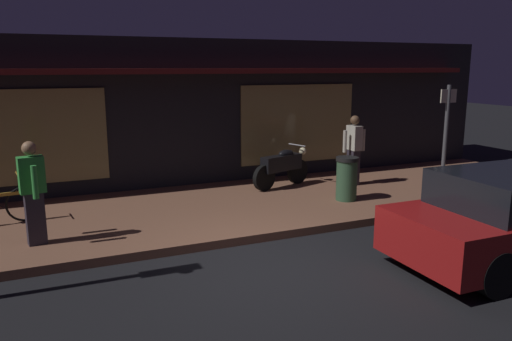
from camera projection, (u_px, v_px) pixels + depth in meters
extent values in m
plane|color=black|center=(266.00, 267.00, 7.48)|extent=(60.00, 60.00, 0.00)
cube|color=brown|center=(205.00, 210.00, 10.16)|extent=(18.00, 4.00, 0.15)
cube|color=black|center=(163.00, 112.00, 12.85)|extent=(18.00, 2.80, 3.60)
cube|color=olive|center=(28.00, 138.00, 10.39)|extent=(3.20, 0.04, 2.00)
cube|color=olive|center=(298.00, 124.00, 12.89)|extent=(3.20, 0.04, 2.00)
cube|color=#591919|center=(178.00, 71.00, 11.16)|extent=(16.20, 0.50, 0.12)
cylinder|color=black|center=(264.00, 178.00, 11.42)|extent=(0.61, 0.30, 0.60)
cylinder|color=black|center=(297.00, 171.00, 12.13)|extent=(0.61, 0.30, 0.60)
cube|color=black|center=(281.00, 163.00, 11.72)|extent=(1.13, 0.61, 0.36)
ellipsoid|color=black|center=(286.00, 154.00, 11.78)|extent=(0.49, 0.36, 0.20)
sphere|color=#F9EDB7|center=(303.00, 151.00, 12.14)|extent=(0.18, 0.18, 0.18)
cylinder|color=gray|center=(297.00, 145.00, 11.98)|extent=(0.20, 0.53, 0.03)
torus|color=black|center=(25.00, 204.00, 9.15)|extent=(0.66, 0.12, 0.66)
cylinder|color=#B78C2D|center=(17.00, 174.00, 8.99)|extent=(0.07, 0.42, 0.02)
cube|color=#28232D|center=(36.00, 218.00, 7.95)|extent=(0.31, 0.24, 0.85)
cube|color=#2D8C38|center=(31.00, 175.00, 7.81)|extent=(0.41, 0.28, 0.58)
sphere|color=#8C6647|center=(29.00, 148.00, 7.72)|extent=(0.22, 0.22, 0.22)
cylinder|color=#2D8C38|center=(35.00, 182.00, 7.61)|extent=(0.10, 0.10, 0.52)
cylinder|color=#2D8C38|center=(29.00, 176.00, 8.03)|extent=(0.10, 0.10, 0.52)
cube|color=#28232D|center=(353.00, 167.00, 11.99)|extent=(0.20, 0.28, 0.85)
cube|color=#B2AD9E|center=(354.00, 138.00, 11.84)|extent=(0.22, 0.38, 0.58)
sphere|color=brown|center=(355.00, 120.00, 11.75)|extent=(0.22, 0.22, 0.22)
cylinder|color=#B2AD9E|center=(345.00, 141.00, 11.75)|extent=(0.09, 0.09, 0.52)
cylinder|color=#B2AD9E|center=(363.00, 140.00, 11.96)|extent=(0.09, 0.09, 0.52)
cylinder|color=#47474C|center=(445.00, 138.00, 11.41)|extent=(0.09, 0.09, 2.40)
cube|color=beige|center=(449.00, 96.00, 11.21)|extent=(0.44, 0.03, 0.30)
cylinder|color=#2D4C33|center=(347.00, 180.00, 10.60)|extent=(0.44, 0.44, 0.85)
cylinder|color=black|center=(347.00, 159.00, 10.50)|extent=(0.48, 0.48, 0.08)
cylinder|color=black|center=(414.00, 237.00, 7.85)|extent=(0.64, 0.22, 0.64)
cylinder|color=black|center=(496.00, 274.00, 6.44)|extent=(0.64, 0.22, 0.64)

